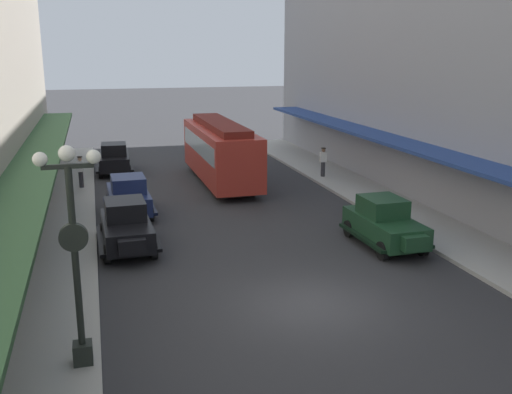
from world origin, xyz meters
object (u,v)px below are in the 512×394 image
(fire_hydrant, at_px, (401,215))
(pedestrian_2, at_px, (81,171))
(pedestrian_4, at_px, (323,162))
(parked_car_2, at_px, (384,222))
(streetcar, at_px, (220,150))
(pedestrian_3, at_px, (47,174))
(parked_car_3, at_px, (126,225))
(lamp_post_with_clock, at_px, (74,248))
(parked_car_1, at_px, (128,195))
(parked_car_0, at_px, (114,158))

(fire_hydrant, bearing_deg, pedestrian_2, 140.66)
(pedestrian_4, bearing_deg, parked_car_2, -100.70)
(streetcar, xyz_separation_m, pedestrian_3, (-9.16, 0.28, -0.89))
(parked_car_2, height_order, streetcar, streetcar)
(parked_car_3, bearing_deg, pedestrian_2, 99.78)
(streetcar, relative_size, pedestrian_4, 5.75)
(lamp_post_with_clock, xyz_separation_m, pedestrian_4, (13.17, 17.75, -1.97))
(parked_car_3, xyz_separation_m, lamp_post_with_clock, (-1.52, -8.35, 2.04))
(parked_car_2, bearing_deg, fire_hydrant, 46.15)
(lamp_post_with_clock, xyz_separation_m, pedestrian_3, (-1.91, 18.53, -1.97))
(streetcar, distance_m, pedestrian_2, 7.56)
(lamp_post_with_clock, bearing_deg, pedestrian_2, 90.78)
(parked_car_1, relative_size, fire_hydrant, 5.24)
(parked_car_3, relative_size, pedestrian_2, 2.57)
(pedestrian_2, bearing_deg, fire_hydrant, -39.34)
(streetcar, bearing_deg, pedestrian_4, -4.81)
(pedestrian_2, bearing_deg, parked_car_1, -69.19)
(streetcar, bearing_deg, lamp_post_with_clock, -111.67)
(fire_hydrant, bearing_deg, pedestrian_3, 144.21)
(lamp_post_with_clock, xyz_separation_m, pedestrian_2, (-0.25, 18.62, -1.97))
(parked_car_1, bearing_deg, streetcar, 44.30)
(parked_car_0, height_order, pedestrian_3, parked_car_0)
(parked_car_1, distance_m, fire_hydrant, 11.99)
(streetcar, bearing_deg, fire_hydrant, -61.85)
(parked_car_2, distance_m, pedestrian_3, 17.89)
(pedestrian_2, bearing_deg, parked_car_0, 64.83)
(parked_car_3, bearing_deg, parked_car_1, 85.53)
(parked_car_0, bearing_deg, fire_hydrant, -52.94)
(streetcar, xyz_separation_m, lamp_post_with_clock, (-7.25, -18.24, 1.08))
(fire_hydrant, height_order, pedestrian_3, pedestrian_3)
(pedestrian_3, relative_size, pedestrian_4, 1.00)
(streetcar, relative_size, fire_hydrant, 11.72)
(pedestrian_4, bearing_deg, parked_car_0, 156.90)
(parked_car_1, xyz_separation_m, parked_car_2, (9.10, -6.89, 0.00))
(parked_car_3, height_order, lamp_post_with_clock, lamp_post_with_clock)
(streetcar, height_order, pedestrian_4, streetcar)
(parked_car_1, distance_m, parked_car_3, 4.67)
(pedestrian_2, distance_m, pedestrian_4, 13.45)
(parked_car_0, distance_m, pedestrian_2, 4.47)
(pedestrian_3, xyz_separation_m, pedestrian_4, (15.08, -0.78, 0.00))
(parked_car_2, xyz_separation_m, pedestrian_4, (2.20, 11.63, 0.07))
(parked_car_3, bearing_deg, parked_car_2, -13.32)
(fire_hydrant, distance_m, pedestrian_4, 9.80)
(pedestrian_3, bearing_deg, parked_car_1, -55.53)
(pedestrian_4, bearing_deg, lamp_post_with_clock, -126.59)
(parked_car_3, bearing_deg, fire_hydrant, -2.01)
(parked_car_0, xyz_separation_m, pedestrian_3, (-3.56, -4.13, 0.07))
(parked_car_0, xyz_separation_m, parked_car_3, (-0.13, -14.31, 0.00))
(parked_car_3, relative_size, pedestrian_4, 2.57)
(streetcar, xyz_separation_m, pedestrian_4, (5.93, -0.50, -0.89))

